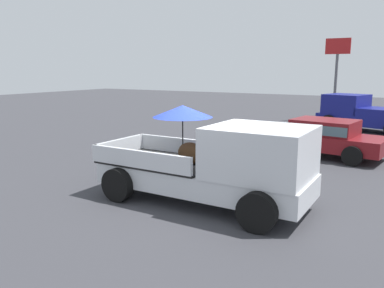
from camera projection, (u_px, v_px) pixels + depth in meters
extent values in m
plane|color=#38383D|center=(202.00, 202.00, 9.19)|extent=(80.00, 80.00, 0.00)
cylinder|color=black|center=(288.00, 186.00, 9.06)|extent=(0.80, 0.29, 0.80)
cylinder|color=black|center=(257.00, 212.00, 7.41)|extent=(0.80, 0.29, 0.80)
cylinder|color=black|center=(165.00, 167.00, 10.82)|extent=(0.80, 0.29, 0.80)
cylinder|color=black|center=(118.00, 185.00, 9.17)|extent=(0.80, 0.29, 0.80)
cube|color=silver|center=(203.00, 178.00, 9.09)|extent=(5.01, 1.84, 0.50)
cube|color=silver|center=(260.00, 152.00, 8.23)|extent=(2.11, 1.88, 1.08)
cube|color=#4C606B|center=(308.00, 147.00, 7.69)|extent=(0.07, 1.72, 0.64)
cube|color=black|center=(162.00, 161.00, 9.61)|extent=(2.81, 1.86, 0.06)
cube|color=silver|center=(182.00, 146.00, 10.34)|extent=(2.80, 0.12, 0.40)
cube|color=silver|center=(139.00, 159.00, 8.79)|extent=(2.80, 0.12, 0.40)
cube|color=silver|center=(120.00, 146.00, 10.25)|extent=(0.11, 1.84, 0.40)
ellipsoid|color=#472D19|center=(191.00, 153.00, 9.14)|extent=(0.68, 0.33, 0.52)
sphere|color=#472D19|center=(202.00, 141.00, 8.93)|extent=(0.28, 0.28, 0.28)
cone|color=#472D19|center=(204.00, 135.00, 8.97)|extent=(0.09, 0.09, 0.12)
cone|color=#472D19|center=(200.00, 136.00, 8.83)|extent=(0.09, 0.09, 0.12)
cylinder|color=black|center=(183.00, 139.00, 9.23)|extent=(0.03, 0.03, 1.14)
cone|color=#1E33B7|center=(183.00, 111.00, 9.10)|extent=(1.43, 1.43, 0.28)
cylinder|color=black|center=(328.00, 122.00, 20.14)|extent=(0.80, 0.48, 0.76)
cylinder|color=black|center=(346.00, 119.00, 21.39)|extent=(0.80, 0.48, 0.76)
cube|color=navy|center=(368.00, 120.00, 19.56)|extent=(5.12, 3.17, 0.50)
cube|color=navy|center=(346.00, 104.00, 20.30)|extent=(2.36, 2.29, 1.00)
cylinder|color=black|center=(276.00, 146.00, 14.16)|extent=(0.68, 0.31, 0.66)
cylinder|color=black|center=(296.00, 139.00, 15.52)|extent=(0.68, 0.31, 0.66)
cylinder|color=black|center=(352.00, 156.00, 12.52)|extent=(0.68, 0.31, 0.66)
cylinder|color=black|center=(367.00, 148.00, 13.88)|extent=(0.68, 0.31, 0.66)
cube|color=maroon|center=(321.00, 141.00, 13.98)|extent=(4.50, 2.33, 0.52)
cube|color=maroon|center=(325.00, 127.00, 13.82)|extent=(2.30, 1.87, 0.56)
cube|color=#4C606B|center=(325.00, 127.00, 13.82)|extent=(2.25, 1.94, 0.32)
cylinder|color=#59595B|center=(335.00, 88.00, 23.01)|extent=(0.16, 0.16, 3.96)
cube|color=#B21E1E|center=(338.00, 46.00, 22.55)|extent=(1.40, 0.12, 0.90)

